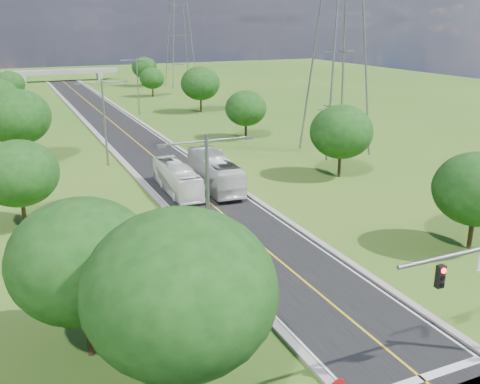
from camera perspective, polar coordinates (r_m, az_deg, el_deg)
The scene contains 24 objects.
ground at distance 79.96m, azimuth -11.71°, elevation 5.80°, with size 260.00×260.00×0.00m, color #2F5A19.
road at distance 85.71m, azimuth -12.62°, elevation 6.56°, with size 8.00×150.00×0.06m, color black.
curb_left at distance 84.97m, azimuth -15.43°, elevation 6.30°, with size 0.50×150.00×0.22m, color gray.
curb_right at distance 86.62m, azimuth -9.86°, elevation 6.90°, with size 0.50×150.00×0.22m, color gray.
speed_limit_sign at distance 60.51m, azimuth -2.25°, elevation 3.86°, with size 0.55×0.09×2.40m.
overpass at distance 157.98m, azimuth -18.46°, elevation 12.00°, with size 30.00×3.00×3.20m.
streetlight_near_left at distance 32.13m, azimuth -3.46°, elevation -0.91°, with size 5.90×0.25×10.00m.
streetlight_mid_left at distance 63.26m, azimuth -14.29°, elevation 7.96°, with size 5.90×0.25×10.00m.
streetlight_far_right at distance 97.71m, azimuth -10.86°, elevation 11.54°, with size 5.90×0.25×10.00m.
power_tower_near at distance 68.49m, azimuth 10.60°, elevation 15.72°, with size 9.00×6.40×28.00m.
power_tower_far at distance 138.25m, azimuth -6.49°, elevation 16.88°, with size 9.00×6.40×28.00m.
tree_la at distance 26.99m, azimuth -16.48°, elevation -7.01°, with size 7.14×7.14×8.30m.
tree_lb at distance 45.99m, azimuth -22.54°, elevation 1.85°, with size 6.30×6.30×7.33m.
tree_lc at distance 67.36m, azimuth -22.65°, elevation 7.40°, with size 7.56×7.56×8.79m.
tree_le at distance 115.13m, azimuth -23.39°, elevation 10.53°, with size 5.88×5.88×6.84m.
tree_lf at distance 21.96m, azimuth -6.39°, elevation -10.52°, with size 7.98×7.98×9.28m.
tree_ra at distance 42.17m, azimuth 23.96°, elevation 0.29°, with size 6.30×6.30×7.33m.
tree_rb at distance 57.94m, azimuth 10.76°, elevation 6.32°, with size 6.72×6.72×7.82m.
tree_rc at distance 76.39m, azimuth 0.62°, elevation 8.92°, with size 5.88×5.88×6.84m.
tree_rd at distance 99.04m, azimuth -4.25°, elevation 11.49°, with size 7.14×7.14×8.30m.
tree_re at distance 121.20m, azimuth -9.37°, elevation 11.89°, with size 5.46×5.46×6.35m.
tree_rf at distance 141.30m, azimuth -10.17°, elevation 12.93°, with size 6.30×6.30×7.33m.
bus_outbound at distance 53.93m, azimuth -2.74°, elevation 2.21°, with size 2.77×11.82×3.29m, color silver.
bus_inbound at distance 52.70m, azimuth -6.75°, elevation 1.45°, with size 2.36×10.07×2.80m, color white.
Camera 1 is at (-16.67, -16.48, 16.31)m, focal length 40.00 mm.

